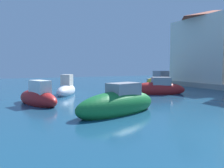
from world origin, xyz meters
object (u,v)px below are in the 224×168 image
moored_boat_2 (159,82)px  moored_boat_5 (118,104)px  moored_boat_0 (157,89)px  moored_boat_6 (66,89)px  moored_boat_8 (38,98)px  waterfront_building_annex (212,46)px

moored_boat_2 → moored_boat_5: (-9.80, -9.65, -0.07)m
moored_boat_0 → moored_boat_6: moored_boat_6 is taller
moored_boat_6 → moored_boat_8: 4.59m
moored_boat_2 → moored_boat_8: size_ratio=0.97×
moored_boat_6 → moored_boat_2: bearing=130.6°
moored_boat_0 → waterfront_building_annex: size_ratio=0.60×
moored_boat_2 → moored_boat_6: (-10.15, -1.73, -0.10)m
moored_boat_5 → waterfront_building_annex: waterfront_building_annex is taller
moored_boat_5 → moored_boat_2: bearing=-152.8°
moored_boat_2 → waterfront_building_annex: size_ratio=0.50×
moored_boat_0 → moored_boat_5: (-6.09, -5.15, 0.02)m
moored_boat_0 → moored_boat_2: 5.84m
moored_boat_6 → waterfront_building_annex: waterfront_building_annex is taller
moored_boat_8 → waterfront_building_annex: 19.78m
moored_boat_2 → moored_boat_6: 10.30m
moored_boat_8 → waterfront_building_annex: size_ratio=0.51×
moored_boat_6 → waterfront_building_annex: bearing=122.8°
moored_boat_2 → waterfront_building_annex: 7.34m
moored_boat_0 → moored_boat_5: size_ratio=0.93×
moored_boat_5 → moored_boat_8: bearing=-71.8°
moored_boat_6 → moored_boat_0: bearing=97.6°
moored_boat_0 → moored_boat_5: 7.97m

